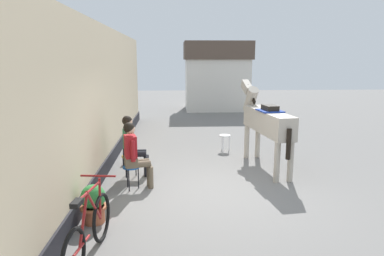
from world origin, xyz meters
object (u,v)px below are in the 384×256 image
object	(u,v)px
satchel_bag	(129,161)
spare_stool_white	(225,137)
seated_visitor_near	(134,152)
saddled_horse_center	(265,121)
leaning_bicycle	(89,232)
flower_planter_near	(93,203)
seated_visitor_far	(132,143)

from	to	relation	value
satchel_bag	spare_stool_white	bearing A→B (deg)	26.63
seated_visitor_near	spare_stool_white	size ratio (longest dim) A/B	3.02
saddled_horse_center	leaning_bicycle	xyz separation A→B (m)	(-3.32, -3.90, -0.76)
flower_planter_near	seated_visitor_near	bearing A→B (deg)	71.51
seated_visitor_far	satchel_bag	world-z (taller)	seated_visitor_far
leaning_bicycle	saddled_horse_center	bearing A→B (deg)	49.64
seated_visitor_far	leaning_bicycle	world-z (taller)	seated_visitor_far
seated_visitor_far	satchel_bag	xyz separation A→B (m)	(-0.20, 0.84, -0.68)
saddled_horse_center	flower_planter_near	world-z (taller)	saddled_horse_center
saddled_horse_center	leaning_bicycle	distance (m)	5.18
spare_stool_white	satchel_bag	world-z (taller)	spare_stool_white
saddled_horse_center	leaning_bicycle	bearing A→B (deg)	-130.36
seated_visitor_far	spare_stool_white	bearing A→B (deg)	41.22
satchel_bag	seated_visitor_far	bearing A→B (deg)	-75.96
seated_visitor_near	spare_stool_white	distance (m)	3.72
saddled_horse_center	flower_planter_near	bearing A→B (deg)	-141.38
seated_visitor_far	leaning_bicycle	xyz separation A→B (m)	(-0.16, -3.38, -0.38)
seated_visitor_far	saddled_horse_center	size ratio (longest dim) A/B	0.47
seated_visitor_near	flower_planter_near	size ratio (longest dim) A/B	2.17
seated_visitor_far	satchel_bag	distance (m)	1.09
seated_visitor_near	flower_planter_near	world-z (taller)	seated_visitor_near
seated_visitor_far	saddled_horse_center	world-z (taller)	saddled_horse_center
leaning_bicycle	flower_planter_near	bearing A→B (deg)	100.14
spare_stool_white	seated_visitor_near	bearing A→B (deg)	-127.91
saddled_horse_center	flower_planter_near	xyz separation A→B (m)	(-3.51, -2.81, -0.82)
flower_planter_near	satchel_bag	distance (m)	3.13
seated_visitor_far	spare_stool_white	xyz separation A→B (m)	(2.42, 2.12, -0.38)
seated_visitor_near	saddled_horse_center	size ratio (longest dim) A/B	0.47
flower_planter_near	leaning_bicycle	xyz separation A→B (m)	(0.20, -1.10, 0.06)
flower_planter_near	spare_stool_white	bearing A→B (deg)	57.81
flower_planter_near	satchel_bag	xyz separation A→B (m)	(0.15, 3.12, -0.23)
seated_visitor_far	leaning_bicycle	size ratio (longest dim) A/B	0.79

